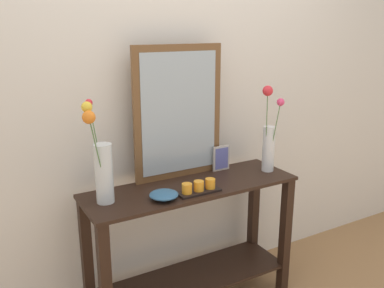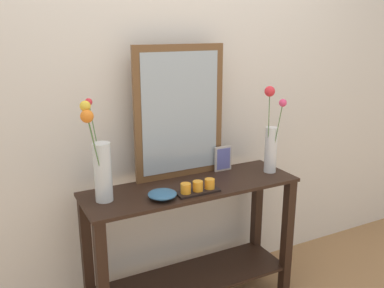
% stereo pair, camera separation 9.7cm
% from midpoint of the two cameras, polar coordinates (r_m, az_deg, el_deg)
% --- Properties ---
extents(wall_back, '(6.40, 0.08, 2.70)m').
position_cam_midpoint_polar(wall_back, '(2.53, -4.78, 8.22)').
color(wall_back, silver).
rests_on(wall_back, ground).
extents(console_table, '(1.25, 0.40, 0.81)m').
position_cam_midpoint_polar(console_table, '(2.52, -1.13, -12.52)').
color(console_table, black).
rests_on(console_table, ground).
extents(mirror_leaning, '(0.56, 0.03, 0.78)m').
position_cam_midpoint_polar(mirror_leaning, '(2.42, -3.02, 4.29)').
color(mirror_leaning, brown).
rests_on(mirror_leaning, console_table).
extents(tall_vase_left, '(0.15, 0.22, 0.54)m').
position_cam_midpoint_polar(tall_vase_left, '(2.14, -13.59, -2.84)').
color(tall_vase_left, silver).
rests_on(tall_vase_left, console_table).
extents(vase_right, '(0.13, 0.13, 0.55)m').
position_cam_midpoint_polar(vase_right, '(2.58, 9.49, 0.53)').
color(vase_right, silver).
rests_on(vase_right, console_table).
extents(candle_tray, '(0.24, 0.09, 0.07)m').
position_cam_midpoint_polar(candle_tray, '(2.27, -0.30, -6.06)').
color(candle_tray, black).
rests_on(candle_tray, console_table).
extents(picture_frame_small, '(0.12, 0.01, 0.16)m').
position_cam_midpoint_polar(picture_frame_small, '(2.60, 2.97, -1.96)').
color(picture_frame_small, '#B7B2AD').
rests_on(picture_frame_small, console_table).
extents(decorative_bowl, '(0.15, 0.15, 0.04)m').
position_cam_midpoint_polar(decorative_bowl, '(2.20, -5.18, -6.98)').
color(decorative_bowl, '#2D5B84').
rests_on(decorative_bowl, console_table).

